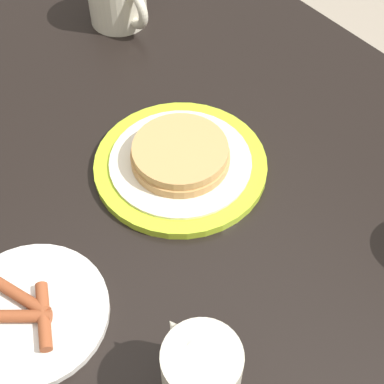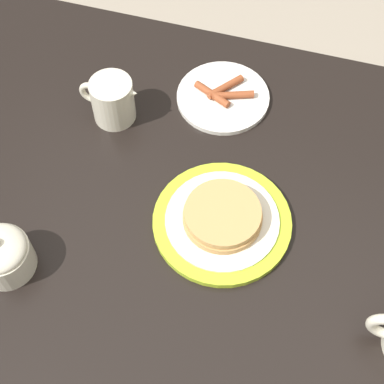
{
  "view_description": "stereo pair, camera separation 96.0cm",
  "coord_description": "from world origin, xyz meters",
  "px_view_note": "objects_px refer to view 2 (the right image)",
  "views": [
    {
      "loc": [
        0.37,
        -0.29,
        1.33
      ],
      "look_at": [
        0.01,
        -0.01,
        0.76
      ],
      "focal_mm": 55.0,
      "sensor_mm": 36.0,
      "label": 1
    },
    {
      "loc": [
        -0.13,
        0.48,
        1.6
      ],
      "look_at": [
        0.01,
        -0.01,
        0.76
      ],
      "focal_mm": 55.0,
      "sensor_mm": 36.0,
      "label": 2
    }
  ],
  "objects_px": {
    "side_plate_bacon": "(223,97)",
    "sugar_bowl": "(2,254)",
    "creamer_pitcher": "(113,100)",
    "pancake_plate": "(222,219)"
  },
  "relations": [
    {
      "from": "side_plate_bacon",
      "to": "sugar_bowl",
      "type": "height_order",
      "value": "sugar_bowl"
    },
    {
      "from": "creamer_pitcher",
      "to": "side_plate_bacon",
      "type": "bearing_deg",
      "value": -152.37
    },
    {
      "from": "side_plate_bacon",
      "to": "creamer_pitcher",
      "type": "xyz_separation_m",
      "value": [
        0.18,
        0.1,
        0.04
      ]
    },
    {
      "from": "pancake_plate",
      "to": "creamer_pitcher",
      "type": "distance_m",
      "value": 0.3
    },
    {
      "from": "pancake_plate",
      "to": "creamer_pitcher",
      "type": "xyz_separation_m",
      "value": [
        0.25,
        -0.17,
        0.03
      ]
    },
    {
      "from": "creamer_pitcher",
      "to": "sugar_bowl",
      "type": "distance_m",
      "value": 0.34
    },
    {
      "from": "pancake_plate",
      "to": "side_plate_bacon",
      "type": "relative_size",
      "value": 1.31
    },
    {
      "from": "pancake_plate",
      "to": "creamer_pitcher",
      "type": "bearing_deg",
      "value": -33.91
    },
    {
      "from": "side_plate_bacon",
      "to": "sugar_bowl",
      "type": "distance_m",
      "value": 0.5
    },
    {
      "from": "creamer_pitcher",
      "to": "sugar_bowl",
      "type": "height_order",
      "value": "creamer_pitcher"
    }
  ]
}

